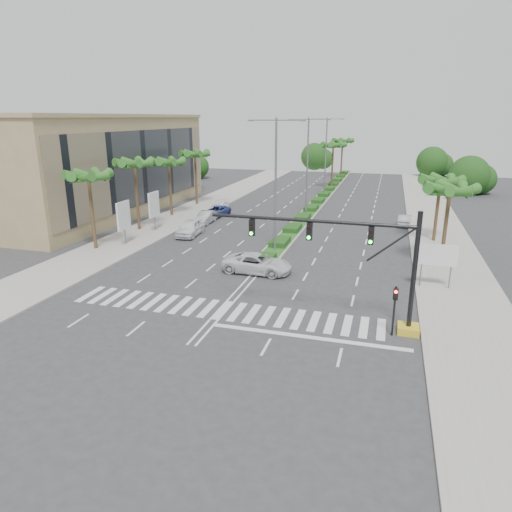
{
  "coord_description": "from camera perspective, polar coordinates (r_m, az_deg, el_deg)",
  "views": [
    {
      "loc": [
        9.76,
        -25.64,
        12.04
      ],
      "look_at": [
        1.45,
        2.79,
        3.0
      ],
      "focal_mm": 32.0,
      "sensor_mm": 36.0,
      "label": 1
    }
  ],
  "objects": [
    {
      "name": "palm_left_mid",
      "position": [
        51.17,
        -14.95,
        10.85
      ],
      "size": [
        4.57,
        4.68,
        7.95
      ],
      "color": "brown",
      "rests_on": "ground"
    },
    {
      "name": "palm_median_b",
      "position": [
        96.26,
        10.76,
        13.79
      ],
      "size": [
        4.57,
        4.68,
        8.05
      ],
      "color": "brown",
      "rests_on": "ground"
    },
    {
      "name": "billboard_far",
      "position": [
        50.75,
        -12.65,
        6.26
      ],
      "size": [
        0.18,
        2.1,
        4.35
      ],
      "color": "slate",
      "rests_on": "ground"
    },
    {
      "name": "streetlight_near",
      "position": [
        41.16,
        2.47,
        9.65
      ],
      "size": [
        5.1,
        0.25,
        12.0
      ],
      "color": "slate",
      "rests_on": "ground"
    },
    {
      "name": "median",
      "position": [
        72.3,
        8.37,
        7.29
      ],
      "size": [
        2.2,
        75.0,
        0.2
      ],
      "primitive_type": "cube",
      "color": "gray",
      "rests_on": "ground"
    },
    {
      "name": "streetlight_far",
      "position": [
        72.49,
        8.72,
        12.65
      ],
      "size": [
        5.1,
        0.25,
        12.0
      ],
      "color": "slate",
      "rests_on": "ground"
    },
    {
      "name": "building",
      "position": [
        63.1,
        -18.66,
        10.61
      ],
      "size": [
        12.0,
        36.0,
        12.0
      ],
      "primitive_type": "cube",
      "color": "tan",
      "rests_on": "ground"
    },
    {
      "name": "car_crossing",
      "position": [
        36.64,
        0.16,
        -0.93
      ],
      "size": [
        5.68,
        2.8,
        1.55
      ],
      "primitive_type": "imported",
      "rotation": [
        0.0,
        0.0,
        1.53
      ],
      "color": "silver",
      "rests_on": "ground"
    },
    {
      "name": "car_right",
      "position": [
        55.5,
        18.09,
        4.28
      ],
      "size": [
        1.67,
        4.0,
        1.28
      ],
      "primitive_type": "imported",
      "rotation": [
        0.0,
        0.0,
        3.06
      ],
      "color": "silver",
      "rests_on": "ground"
    },
    {
      "name": "ground",
      "position": [
        29.96,
        -4.19,
        -6.77
      ],
      "size": [
        160.0,
        160.0,
        0.0
      ],
      "primitive_type": "plane",
      "color": "#333335",
      "rests_on": "ground"
    },
    {
      "name": "car_parked_d",
      "position": [
        60.66,
        -4.61,
        6.12
      ],
      "size": [
        2.14,
        4.72,
        1.34
      ],
      "primitive_type": "imported",
      "rotation": [
        0.0,
        0.0,
        0.06
      ],
      "color": "white",
      "rests_on": "ground"
    },
    {
      "name": "pedestrian_signal",
      "position": [
        26.9,
        16.96,
        -5.62
      ],
      "size": [
        0.28,
        0.36,
        3.0
      ],
      "color": "black",
      "rests_on": "ground"
    },
    {
      "name": "direction_sign",
      "position": [
        35.17,
        21.74,
        -0.09
      ],
      "size": [
        2.7,
        0.11,
        3.4
      ],
      "color": "slate",
      "rests_on": "ground"
    },
    {
      "name": "car_parked_a",
      "position": [
        48.76,
        -8.23,
        3.5
      ],
      "size": [
        2.3,
        4.99,
        1.65
      ],
      "primitive_type": "imported",
      "rotation": [
        0.0,
        0.0,
        0.07
      ],
      "color": "white",
      "rests_on": "ground"
    },
    {
      "name": "palm_left_far",
      "position": [
        58.19,
        -10.83,
        11.21
      ],
      "size": [
        4.57,
        4.68,
        7.35
      ],
      "color": "brown",
      "rests_on": "ground"
    },
    {
      "name": "median_grass",
      "position": [
        72.28,
        8.38,
        7.38
      ],
      "size": [
        1.8,
        75.0,
        0.04
      ],
      "primitive_type": "cube",
      "color": "#22571E",
      "rests_on": "median"
    },
    {
      "name": "footpath_right",
      "position": [
        47.49,
        22.31,
        1.08
      ],
      "size": [
        6.0,
        120.0,
        0.15
      ],
      "primitive_type": "cube",
      "color": "gray",
      "rests_on": "ground"
    },
    {
      "name": "footpath_left",
      "position": [
        53.37,
        -12.09,
        3.64
      ],
      "size": [
        6.0,
        120.0,
        0.15
      ],
      "primitive_type": "cube",
      "color": "gray",
      "rests_on": "ground"
    },
    {
      "name": "streetlight_mid",
      "position": [
        56.73,
        6.45,
        11.58
      ],
      "size": [
        5.1,
        0.25,
        12.0
      ],
      "color": "slate",
      "rests_on": "ground"
    },
    {
      "name": "car_parked_b",
      "position": [
        54.34,
        -6.31,
        4.83
      ],
      "size": [
        1.58,
        4.3,
        1.41
      ],
      "primitive_type": "imported",
      "rotation": [
        0.0,
        0.0,
        0.02
      ],
      "color": "#BAB9BE",
      "rests_on": "ground"
    },
    {
      "name": "palm_left_end",
      "position": [
        65.37,
        -7.63,
        12.3
      ],
      "size": [
        4.57,
        4.68,
        7.75
      ],
      "color": "brown",
      "rests_on": "ground"
    },
    {
      "name": "palm_median_a",
      "position": [
        81.37,
        9.63,
        13.32
      ],
      "size": [
        4.57,
        4.68,
        8.05
      ],
      "color": "brown",
      "rests_on": "ground"
    },
    {
      "name": "palm_left_near",
      "position": [
        44.59,
        -20.21,
        9.06
      ],
      "size": [
        4.57,
        4.68,
        7.55
      ],
      "color": "brown",
      "rests_on": "ground"
    },
    {
      "name": "billboard_near",
      "position": [
        45.69,
        -16.23,
        4.83
      ],
      "size": [
        0.18,
        2.1,
        4.35
      ],
      "color": "slate",
      "rests_on": "ground"
    },
    {
      "name": "signal_gantry",
      "position": [
        27.04,
        14.41,
        -2.09
      ],
      "size": [
        12.6,
        1.2,
        7.2
      ],
      "color": "gold",
      "rests_on": "ground"
    },
    {
      "name": "palm_right_far",
      "position": [
        48.26,
        22.04,
        8.46
      ],
      "size": [
        4.57,
        4.68,
        6.75
      ],
      "color": "brown",
      "rests_on": "ground"
    },
    {
      "name": "car_parked_c",
      "position": [
        58.08,
        -4.99,
        5.6
      ],
      "size": [
        2.71,
        4.91,
        1.3
      ],
      "primitive_type": "imported",
      "rotation": [
        0.0,
        0.0,
        -0.12
      ],
      "color": "navy",
      "rests_on": "ground"
    },
    {
      "name": "palm_right_near",
      "position": [
        40.35,
        23.05,
        7.32
      ],
      "size": [
        4.57,
        4.68,
        7.05
      ],
      "color": "brown",
      "rests_on": "ground"
    }
  ]
}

